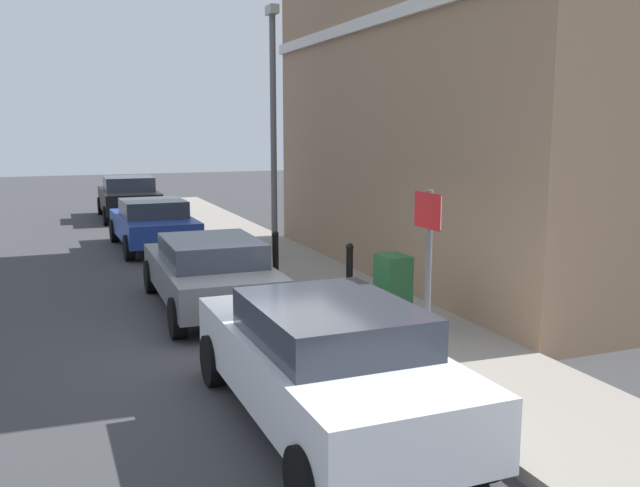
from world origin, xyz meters
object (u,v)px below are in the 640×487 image
object	(u,v)px
utility_cabinet	(393,295)
bollard_near_cabinet	(350,270)
lamppost	(273,123)
street_sign	(428,254)
car_white	(325,360)
car_black	(129,197)
bollard_far_kerb	(276,255)
car_grey	(210,271)
car_blue	(153,223)

from	to	relation	value
utility_cabinet	bollard_near_cabinet	xyz separation A→B (m)	(0.10, 1.83, 0.02)
lamppost	street_sign	bearing A→B (deg)	-94.21
car_white	car_black	xyz separation A→B (m)	(0.01, 18.53, 0.01)
car_black	bollard_far_kerb	bearing A→B (deg)	-172.54
utility_cabinet	bollard_near_cabinet	world-z (taller)	utility_cabinet
car_black	car_white	bearing A→B (deg)	-179.32
lamppost	car_white	bearing A→B (deg)	-104.44
car_black	bollard_near_cabinet	distance (m)	14.33
lamppost	car_black	bearing A→B (deg)	102.82
car_grey	utility_cabinet	world-z (taller)	utility_cabinet
car_white	bollard_far_kerb	xyz separation A→B (m)	(1.46, 6.23, -0.05)
car_black	lamppost	size ratio (longest dim) A/B	0.73
car_grey	lamppost	bearing A→B (deg)	-33.10
car_white	bollard_far_kerb	bearing A→B (deg)	-13.80
utility_cabinet	street_sign	size ratio (longest dim) A/B	0.50
bollard_near_cabinet	bollard_far_kerb	bearing A→B (deg)	112.67
bollard_near_cabinet	bollard_far_kerb	world-z (taller)	same
car_grey	car_blue	xyz separation A→B (m)	(-0.03, 6.67, -0.00)
car_blue	bollard_far_kerb	xyz separation A→B (m)	(1.55, -5.73, 0.01)
utility_cabinet	car_grey	bearing A→B (deg)	128.70
bollard_near_cabinet	street_sign	distance (m)	3.82
car_blue	utility_cabinet	world-z (taller)	car_blue
car_blue	lamppost	bearing A→B (deg)	-145.68
bollard_near_cabinet	lamppost	size ratio (longest dim) A/B	0.18
car_white	car_blue	distance (m)	11.97
utility_cabinet	bollard_far_kerb	size ratio (longest dim) A/B	1.11
car_white	car_grey	world-z (taller)	car_white
car_blue	car_black	xyz separation A→B (m)	(0.09, 6.57, 0.07)
car_grey	utility_cabinet	size ratio (longest dim) A/B	3.75
utility_cabinet	lamppost	bearing A→B (deg)	89.01
car_white	car_black	size ratio (longest dim) A/B	1.04
car_white	car_black	distance (m)	18.53
car_white	street_sign	size ratio (longest dim) A/B	1.90
car_white	utility_cabinet	size ratio (longest dim) A/B	3.81
car_grey	lamppost	world-z (taller)	lamppost
car_black	utility_cabinet	distance (m)	16.12
car_blue	bollard_near_cabinet	size ratio (longest dim) A/B	3.99
car_black	street_sign	distance (m)	17.90
car_blue	street_sign	distance (m)	11.41
street_sign	lamppost	xyz separation A→B (m)	(0.59, 7.98, 1.64)
lamppost	car_blue	bearing A→B (deg)	125.60
car_white	lamppost	world-z (taller)	lamppost
bollard_near_cabinet	street_sign	size ratio (longest dim) A/B	0.45
car_blue	bollard_far_kerb	size ratio (longest dim) A/B	3.99
utility_cabinet	lamppost	xyz separation A→B (m)	(0.11, 6.16, 2.62)
car_blue	bollard_near_cabinet	distance (m)	7.93
car_blue	bollard_far_kerb	bearing A→B (deg)	-166.15
lamppost	bollard_far_kerb	bearing A→B (deg)	-107.43
car_white	car_grey	distance (m)	5.29
bollard_near_cabinet	street_sign	bearing A→B (deg)	-99.03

